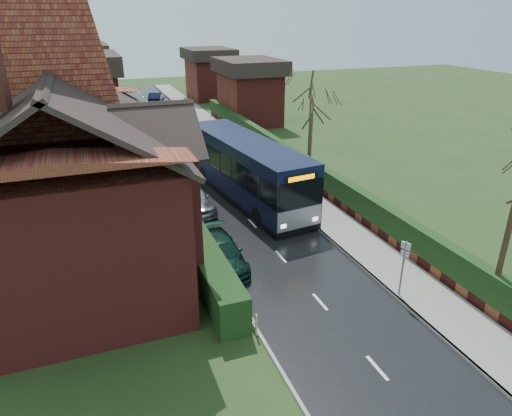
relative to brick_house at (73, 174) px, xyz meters
name	(u,v)px	position (x,y,z in m)	size (l,w,h in m)	color
ground	(299,278)	(8.73, -4.78, -4.38)	(140.00, 140.00, 0.00)	#2D431C
road	(231,198)	(8.73, 5.22, -4.37)	(6.00, 100.00, 0.02)	black
pavement	(292,189)	(12.98, 5.22, -4.31)	(2.50, 100.00, 0.14)	slate
kerb_right	(275,191)	(11.78, 5.22, -4.31)	(0.12, 100.00, 0.14)	gray
kerb_left	(183,204)	(5.68, 5.22, -4.33)	(0.12, 100.00, 0.10)	gray
front_hedge	(187,229)	(4.83, 0.22, -3.58)	(1.20, 16.00, 1.60)	black
picket_fence	(201,233)	(5.58, 0.22, -3.93)	(0.10, 16.00, 0.90)	gray
right_wall_hedge	(313,173)	(14.53, 5.22, -3.36)	(0.60, 50.00, 1.80)	maroon
brick_house	(73,174)	(0.00, 0.00, 0.00)	(9.30, 14.60, 10.30)	maroon
bus	(247,170)	(9.76, 5.02, -2.52)	(4.34, 12.57, 3.74)	black
car_silver	(192,199)	(6.08, 4.26, -3.63)	(1.77, 4.40, 1.50)	#AAAAAF
car_green	(221,253)	(5.83, -2.48, -3.73)	(1.80, 4.42, 1.28)	black
car_distant	(156,98)	(9.74, 39.82, -3.65)	(1.53, 4.39, 1.45)	#101932
bus_stop_sign	(404,261)	(11.93, -7.60, -2.67)	(0.20, 0.38, 2.59)	slate
telegraph_pole	(506,240)	(14.53, -9.78, -1.14)	(0.22, 0.83, 6.40)	black
tree_right_far	(312,93)	(15.68, 8.12, 1.36)	(3.97, 3.97, 7.67)	#3B3023
tree_house_side	(3,72)	(-2.78, 6.58, 3.67)	(4.74, 4.74, 10.77)	#35271F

